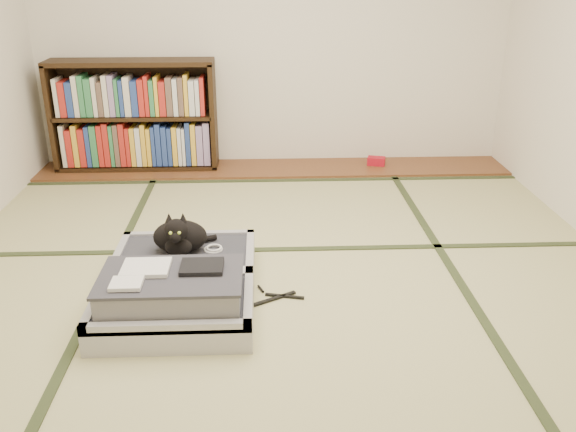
{
  "coord_description": "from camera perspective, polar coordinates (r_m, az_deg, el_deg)",
  "views": [
    {
      "loc": [
        -0.09,
        -3.03,
        1.67
      ],
      "look_at": [
        0.05,
        0.35,
        0.25
      ],
      "focal_mm": 38.0,
      "sensor_mm": 36.0,
      "label": 1
    }
  ],
  "objects": [
    {
      "name": "floor",
      "position": [
        3.46,
        -0.58,
        -6.08
      ],
      "size": [
        4.5,
        4.5,
        0.0
      ],
      "primitive_type": "plane",
      "color": "tan",
      "rests_on": "ground"
    },
    {
      "name": "tatami_borders",
      "position": [
        3.9,
        -0.83,
        -2.53
      ],
      "size": [
        4.0,
        4.5,
        0.01
      ],
      "color": "#2D381E",
      "rests_on": "ground"
    },
    {
      "name": "red_item",
      "position": [
        5.4,
        8.26,
        5.11
      ],
      "size": [
        0.17,
        0.13,
        0.07
      ],
      "primitive_type": "cube",
      "rotation": [
        0.0,
        0.0,
        -0.28
      ],
      "color": "#AC0D1E",
      "rests_on": "wood_strip"
    },
    {
      "name": "hanger",
      "position": [
        3.27,
        -2.56,
        -7.81
      ],
      "size": [
        0.43,
        0.3,
        0.01
      ],
      "color": "black",
      "rests_on": "floor"
    },
    {
      "name": "wood_strip",
      "position": [
        5.3,
        -1.3,
        4.48
      ],
      "size": [
        4.0,
        0.5,
        0.02
      ],
      "primitive_type": "cube",
      "color": "brown",
      "rests_on": "ground"
    },
    {
      "name": "cable_coil",
      "position": [
        3.49,
        -6.98,
        -3.05
      ],
      "size": [
        0.11,
        0.11,
        0.03
      ],
      "color": "white",
      "rests_on": "suitcase"
    },
    {
      "name": "cat",
      "position": [
        3.44,
        -10.1,
        -1.92
      ],
      "size": [
        0.35,
        0.35,
        0.28
      ],
      "color": "black",
      "rests_on": "suitcase"
    },
    {
      "name": "bookcase",
      "position": [
        5.35,
        -14.14,
        8.91
      ],
      "size": [
        1.36,
        0.31,
        0.92
      ],
      "color": "black",
      "rests_on": "wood_strip"
    },
    {
      "name": "room_shell",
      "position": [
        3.04,
        -0.7,
        18.86
      ],
      "size": [
        4.5,
        4.5,
        4.5
      ],
      "color": "white",
      "rests_on": "ground"
    },
    {
      "name": "suitcase",
      "position": [
        3.24,
        -10.21,
        -6.39
      ],
      "size": [
        0.78,
        1.04,
        0.31
      ],
      "color": "#A4A4A9",
      "rests_on": "floor"
    }
  ]
}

